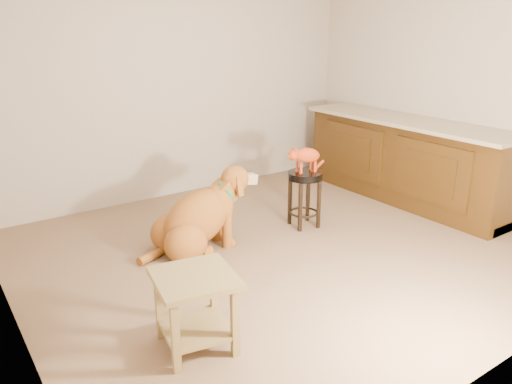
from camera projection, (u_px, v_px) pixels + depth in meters
floor at (287, 249)px, 4.53m from camera, size 4.50×4.00×0.01m
room_shell at (291, 58)px, 3.99m from camera, size 4.54×4.04×2.62m
cabinet_run at (406, 162)px, 5.67m from camera, size 0.70×2.56×0.94m
padded_stool at (305, 188)px, 4.92m from camera, size 0.34×0.34×0.56m
wood_stool at (353, 159)px, 6.22m from camera, size 0.43×0.43×0.65m
side_table at (195, 300)px, 3.06m from camera, size 0.56×0.56×0.50m
golden_retriever at (198, 220)px, 4.41m from camera, size 1.23×0.60×0.77m
tabby_kitten at (305, 156)px, 4.81m from camera, size 0.48×0.18×0.29m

